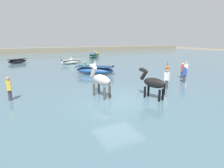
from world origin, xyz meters
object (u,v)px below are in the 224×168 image
object	(u,v)px
horse_trailing_black	(153,83)
person_onlooker_left	(182,72)
boat_far_offshore	(17,61)
boat_near_port	(94,56)
person_spectator_far	(185,70)
channel_buoy	(167,68)
horse_lead_pinto	(101,81)
person_wading_mid	(167,80)
person_onlooker_right	(184,75)
person_wading_close	(9,90)
boat_mid_outer	(71,62)
boat_near_starboard	(95,70)

from	to	relation	value
horse_trailing_black	person_onlooker_left	xyz separation A→B (m)	(5.82, 3.45, -0.31)
boat_far_offshore	boat_near_port	bearing A→B (deg)	11.19
person_spectator_far	channel_buoy	size ratio (longest dim) A/B	1.86
boat_far_offshore	person_onlooker_left	xyz separation A→B (m)	(12.77, -17.50, 0.29)
horse_lead_pinto	person_wading_mid	size ratio (longest dim) A/B	1.31
person_onlooker_right	person_onlooker_left	world-z (taller)	same
person_onlooker_right	channel_buoy	world-z (taller)	person_onlooker_right
boat_near_port	channel_buoy	xyz separation A→B (m)	(2.75, -15.70, -0.14)
boat_far_offshore	person_wading_mid	xyz separation A→B (m)	(9.18, -19.61, 0.29)
person_spectator_far	channel_buoy	bearing A→B (deg)	71.01
boat_far_offshore	person_spectator_far	world-z (taller)	person_spectator_far
horse_lead_pinto	person_wading_close	xyz separation A→B (m)	(-4.77, 1.55, -0.40)
boat_mid_outer	person_onlooker_left	distance (m)	14.97
person_wading_mid	person_onlooker_right	distance (m)	2.64
boat_mid_outer	person_onlooker_left	world-z (taller)	person_onlooker_left
horse_trailing_black	channel_buoy	bearing A→B (deg)	43.77
person_wading_mid	channel_buoy	xyz separation A→B (m)	(5.79, 6.34, -0.37)
boat_far_offshore	channel_buoy	size ratio (longest dim) A/B	3.10
boat_mid_outer	boat_near_starboard	world-z (taller)	boat_near_starboard
horse_trailing_black	channel_buoy	xyz separation A→B (m)	(8.01, 7.68, -0.68)
boat_near_port	person_wading_close	xyz separation A→B (m)	(-12.55, -20.19, 0.23)
person_wading_mid	channel_buoy	bearing A→B (deg)	47.57
person_onlooker_left	person_wading_mid	bearing A→B (deg)	-149.57
boat_mid_outer	person_wading_close	world-z (taller)	person_wading_close
boat_near_port	person_onlooker_right	bearing A→B (deg)	-91.45
horse_lead_pinto	person_spectator_far	distance (m)	9.53
horse_trailing_black	channel_buoy	size ratio (longest dim) A/B	2.27
horse_trailing_black	person_wading_close	bearing A→B (deg)	156.41
horse_trailing_black	channel_buoy	world-z (taller)	horse_trailing_black
horse_lead_pinto	person_wading_close	world-z (taller)	horse_lead_pinto
horse_trailing_black	person_onlooker_right	bearing A→B (deg)	24.64
boat_mid_outer	person_wading_mid	size ratio (longest dim) A/B	1.88
boat_far_offshore	channel_buoy	distance (m)	20.01
horse_lead_pinto	horse_trailing_black	world-z (taller)	horse_lead_pinto
boat_mid_outer	person_onlooker_right	distance (m)	15.75
person_wading_close	person_wading_mid	bearing A→B (deg)	-10.96
boat_near_port	person_wading_mid	size ratio (longest dim) A/B	2.09
boat_near_starboard	person_wading_close	distance (m)	8.87
boat_near_starboard	horse_trailing_black	bearing A→B (deg)	-88.49
boat_near_starboard	person_wading_mid	world-z (taller)	person_wading_mid
horse_lead_pinto	person_onlooker_right	xyz separation A→B (m)	(7.24, 0.54, -0.40)
boat_far_offshore	boat_near_starboard	bearing A→B (deg)	-61.51
boat_near_starboard	person_onlooker_left	size ratio (longest dim) A/B	2.26
horse_trailing_black	horse_lead_pinto	bearing A→B (deg)	147.05
boat_near_starboard	person_wading_close	world-z (taller)	person_wading_close
person_wading_close	boat_near_port	bearing A→B (deg)	58.14
person_spectator_far	horse_lead_pinto	bearing A→B (deg)	-165.94
boat_far_offshore	person_onlooker_right	world-z (taller)	person_onlooker_right
person_wading_mid	boat_near_port	bearing A→B (deg)	82.13
person_spectator_far	person_onlooker_right	distance (m)	2.67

